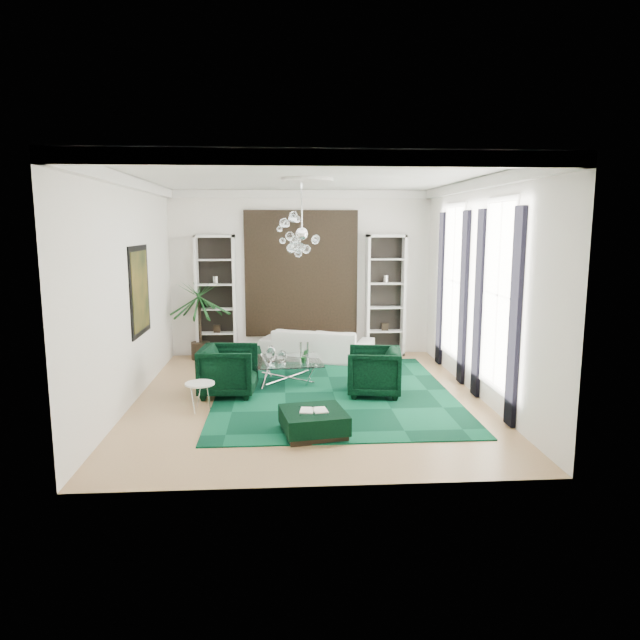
{
  "coord_description": "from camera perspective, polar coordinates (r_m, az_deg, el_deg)",
  "views": [
    {
      "loc": [
        -0.44,
        -9.7,
        2.98
      ],
      "look_at": [
        0.24,
        0.5,
        1.3
      ],
      "focal_mm": 32.0,
      "sensor_mm": 36.0,
      "label": 1
    }
  ],
  "objects": [
    {
      "name": "coffee_table",
      "position": [
        11.1,
        -3.25,
        -5.1
      ],
      "size": [
        1.37,
        1.37,
        0.43
      ],
      "primitive_type": null,
      "rotation": [
        0.0,
        0.0,
        0.09
      ],
      "color": "white",
      "rests_on": "floor"
    },
    {
      "name": "ottoman_front",
      "position": [
        8.37,
        -0.65,
        -10.22
      ],
      "size": [
        1.02,
        1.02,
        0.36
      ],
      "primitive_type": "cube",
      "rotation": [
        0.0,
        0.0,
        0.17
      ],
      "color": "black",
      "rests_on": "floor"
    },
    {
      "name": "wall_right",
      "position": [
        10.35,
        15.72,
        3.0
      ],
      "size": [
        0.02,
        7.0,
        3.8
      ],
      "primitive_type": "cube",
      "color": "white",
      "rests_on": "ground"
    },
    {
      "name": "sofa",
      "position": [
        12.81,
        -0.24,
        -2.47
      ],
      "size": [
        2.63,
        1.66,
        0.72
      ],
      "primitive_type": "imported",
      "rotation": [
        0.0,
        0.0,
        2.83
      ],
      "color": "silver",
      "rests_on": "floor"
    },
    {
      "name": "floor",
      "position": [
        10.16,
        -1.16,
        -7.79
      ],
      "size": [
        6.0,
        7.0,
        0.02
      ],
      "primitive_type": "cube",
      "color": "tan",
      "rests_on": "ground"
    },
    {
      "name": "ceiling_medallion",
      "position": [
        10.04,
        -1.31,
        13.85
      ],
      "size": [
        0.9,
        0.9,
        0.05
      ],
      "primitive_type": "cylinder",
      "color": "white",
      "rests_on": "ceiling"
    },
    {
      "name": "shelving_right",
      "position": [
        13.32,
        6.57,
        2.46
      ],
      "size": [
        0.9,
        0.38,
        2.8
      ],
      "primitive_type": null,
      "color": "white",
      "rests_on": "floor"
    },
    {
      "name": "crown_molding",
      "position": [
        9.73,
        -1.23,
        13.58
      ],
      "size": [
        6.0,
        7.0,
        0.18
      ],
      "primitive_type": null,
      "color": "white",
      "rests_on": "ceiling"
    },
    {
      "name": "chandelier",
      "position": [
        10.03,
        -1.83,
        8.59
      ],
      "size": [
        1.0,
        1.0,
        0.79
      ],
      "primitive_type": null,
      "rotation": [
        0.0,
        0.0,
        0.14
      ],
      "color": "white",
      "rests_on": "ceiling"
    },
    {
      "name": "tapestry",
      "position": [
        13.21,
        -1.89,
        4.64
      ],
      "size": [
        2.5,
        0.06,
        2.8
      ],
      "primitive_type": "cube",
      "color": "black",
      "rests_on": "wall_back"
    },
    {
      "name": "painting",
      "position": [
        10.66,
        -17.53,
        2.82
      ],
      "size": [
        0.04,
        1.3,
        1.6
      ],
      "primitive_type": "cube",
      "color": "black",
      "rests_on": "wall_left"
    },
    {
      "name": "curtain_near_a",
      "position": [
        8.81,
        18.93,
        0.15
      ],
      "size": [
        0.07,
        0.3,
        3.25
      ],
      "primitive_type": "cube",
      "color": "black",
      "rests_on": "floor"
    },
    {
      "name": "ceiling",
      "position": [
        9.74,
        -1.24,
        14.22
      ],
      "size": [
        6.0,
        7.0,
        0.02
      ],
      "primitive_type": "cube",
      "color": "white",
      "rests_on": "ground"
    },
    {
      "name": "curtain_far_a",
      "position": [
        11.04,
        14.16,
        2.13
      ],
      "size": [
        0.07,
        0.3,
        3.25
      ],
      "primitive_type": "cube",
      "color": "black",
      "rests_on": "floor"
    },
    {
      "name": "table_plant",
      "position": [
        10.77,
        -1.58,
        -3.64
      ],
      "size": [
        0.16,
        0.14,
        0.26
      ],
      "primitive_type": "imported",
      "rotation": [
        0.0,
        0.0,
        0.16
      ],
      "color": "#17471D",
      "rests_on": "coffee_table"
    },
    {
      "name": "curtain_far_b",
      "position": [
        12.52,
        11.97,
        3.03
      ],
      "size": [
        0.07,
        0.3,
        3.25
      ],
      "primitive_type": "cube",
      "color": "black",
      "rests_on": "floor"
    },
    {
      "name": "window_near",
      "position": [
        9.5,
        17.4,
        2.39
      ],
      "size": [
        0.03,
        1.1,
        2.9
      ],
      "primitive_type": "cube",
      "color": "white",
      "rests_on": "wall_right"
    },
    {
      "name": "curtain_near_b",
      "position": [
        10.25,
        15.59,
        1.54
      ],
      "size": [
        0.07,
        0.3,
        3.25
      ],
      "primitive_type": "cube",
      "color": "black",
      "rests_on": "floor"
    },
    {
      "name": "armchair_right",
      "position": [
        10.23,
        5.4,
        -5.16
      ],
      "size": [
        1.07,
        1.05,
        0.86
      ],
      "primitive_type": "imported",
      "rotation": [
        0.0,
        0.0,
        -1.73
      ],
      "color": "black",
      "rests_on": "floor"
    },
    {
      "name": "window_far",
      "position": [
        11.76,
        13.2,
        3.82
      ],
      "size": [
        0.03,
        1.1,
        2.9
      ],
      "primitive_type": "cube",
      "color": "white",
      "rests_on": "wall_right"
    },
    {
      "name": "side_table",
      "position": [
        9.56,
        -11.88,
        -7.58
      ],
      "size": [
        0.6,
        0.6,
        0.46
      ],
      "primitive_type": "cylinder",
      "rotation": [
        0.0,
        0.0,
        -0.29
      ],
      "color": "white",
      "rests_on": "floor"
    },
    {
      "name": "palm",
      "position": [
        13.08,
        -11.97,
        1.15
      ],
      "size": [
        1.75,
        1.75,
        2.33
      ],
      "primitive_type": null,
      "rotation": [
        0.0,
        0.0,
        0.23
      ],
      "color": "#17471D",
      "rests_on": "floor"
    },
    {
      "name": "armchair_left",
      "position": [
        10.3,
        -9.11,
        -5.02
      ],
      "size": [
        1.05,
        1.02,
        0.89
      ],
      "primitive_type": "imported",
      "rotation": [
        0.0,
        0.0,
        1.5
      ],
      "color": "black",
      "rests_on": "floor"
    },
    {
      "name": "wall_left",
      "position": [
        10.09,
        -18.56,
        2.71
      ],
      "size": [
        0.02,
        7.0,
        3.8
      ],
      "primitive_type": "cube",
      "color": "white",
      "rests_on": "ground"
    },
    {
      "name": "book",
      "position": [
        8.3,
        -0.65,
        -8.97
      ],
      "size": [
        0.4,
        0.27,
        0.03
      ],
      "primitive_type": "cube",
      "color": "white",
      "rests_on": "ottoman_front"
    },
    {
      "name": "rug",
      "position": [
        10.42,
        1.32,
        -7.23
      ],
      "size": [
        4.2,
        5.0,
        0.02
      ],
      "primitive_type": "cube",
      "color": "#032E1C",
      "rests_on": "floor"
    },
    {
      "name": "wall_front",
      "position": [
        6.29,
        0.27,
        -0.53
      ],
      "size": [
        6.0,
        0.02,
        3.8
      ],
      "primitive_type": "cube",
      "color": "white",
      "rests_on": "ground"
    },
    {
      "name": "shelving_left",
      "position": [
        13.19,
        -10.36,
        2.3
      ],
      "size": [
        0.9,
        0.38,
        2.8
      ],
      "primitive_type": null,
      "color": "white",
      "rests_on": "floor"
    },
    {
      "name": "wall_back",
      "position": [
        13.26,
        -1.89,
        4.65
      ],
      "size": [
        6.0,
        0.02,
        3.8
      ],
      "primitive_type": "cube",
      "color": "white",
      "rests_on": "ground"
    },
    {
      "name": "ottoman_side",
      "position": [
        12.3,
        -7.92,
        -3.87
      ],
      "size": [
        0.94,
        0.94,
        0.38
      ],
      "primitive_type": "cube",
      "rotation": [
        0.0,
        0.0,
        0.1
      ],
      "color": "black",
      "rests_on": "floor"
    }
  ]
}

